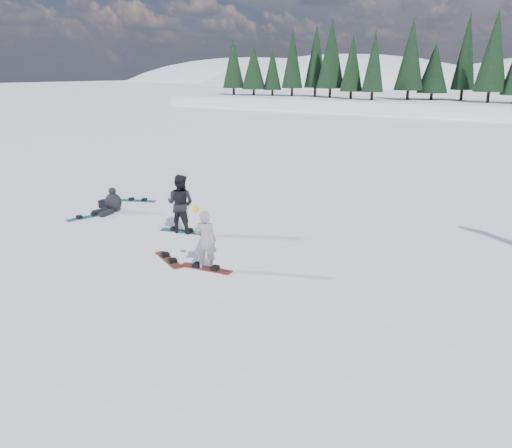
{
  "coord_description": "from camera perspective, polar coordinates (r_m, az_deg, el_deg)",
  "views": [
    {
      "loc": [
        9.17,
        -10.64,
        5.12
      ],
      "look_at": [
        2.0,
        0.28,
        1.1
      ],
      "focal_mm": 35.0,
      "sensor_mm": 36.0,
      "label": 1
    }
  ],
  "objects": [
    {
      "name": "snowboard_woman",
      "position": [
        13.57,
        -5.73,
        -5.09
      ],
      "size": [
        1.52,
        0.5,
        0.03
      ],
      "primitive_type": "cube",
      "rotation": [
        0.0,
        0.0,
        0.15
      ],
      "color": "maroon",
      "rests_on": "ground"
    },
    {
      "name": "snowboard_loose_b",
      "position": [
        14.33,
        -9.94,
        -4.05
      ],
      "size": [
        1.47,
        0.9,
        0.03
      ],
      "primitive_type": "cube",
      "rotation": [
        0.0,
        0.0,
        -0.45
      ],
      "color": "maroon",
      "rests_on": "ground"
    },
    {
      "name": "snowboarder_woman",
      "position": [
        13.29,
        -5.84,
        -1.84
      ],
      "size": [
        0.71,
        0.64,
        1.77
      ],
      "rotation": [
        0.0,
        0.0,
        3.67
      ],
      "color": "#949599",
      "rests_on": "ground"
    },
    {
      "name": "snowboard_loose_a",
      "position": [
        19.19,
        -18.77,
        0.75
      ],
      "size": [
        0.68,
        1.52,
        0.03
      ],
      "primitive_type": "cube",
      "rotation": [
        0.0,
        0.0,
        1.29
      ],
      "color": "teal",
      "rests_on": "ground"
    },
    {
      "name": "seated_rider",
      "position": [
        19.58,
        -16.13,
        2.35
      ],
      "size": [
        0.68,
        1.11,
        0.94
      ],
      "rotation": [
        0.0,
        0.0,
        0.01
      ],
      "color": "black",
      "rests_on": "ground"
    },
    {
      "name": "gear_bag",
      "position": [
        20.32,
        -16.83,
        2.2
      ],
      "size": [
        0.49,
        0.37,
        0.3
      ],
      "primitive_type": "cube",
      "rotation": [
        0.0,
        0.0,
        0.16
      ],
      "color": "black",
      "rests_on": "ground"
    },
    {
      "name": "snowboard_man",
      "position": [
        16.75,
        -8.5,
        -0.83
      ],
      "size": [
        1.52,
        0.65,
        0.03
      ],
      "primitive_type": "cube",
      "rotation": [
        0.0,
        0.0,
        0.26
      ],
      "color": "teal",
      "rests_on": "ground"
    },
    {
      "name": "ground",
      "position": [
        14.95,
        -7.04,
        -3.06
      ],
      "size": [
        420.0,
        420.0,
        0.0
      ],
      "primitive_type": "plane",
      "color": "white",
      "rests_on": "ground"
    },
    {
      "name": "snowboard_loose_c",
      "position": [
        21.05,
        -13.33,
        2.6
      ],
      "size": [
        1.49,
        0.85,
        0.03
      ],
      "primitive_type": "cube",
      "rotation": [
        0.0,
        0.0,
        0.41
      ],
      "color": "#186586",
      "rests_on": "ground"
    },
    {
      "name": "snowboarder_man",
      "position": [
        16.49,
        -8.64,
        2.32
      ],
      "size": [
        1.08,
        0.93,
        1.94
      ],
      "primitive_type": "imported",
      "rotation": [
        0.0,
        0.0,
        3.37
      ],
      "color": "black",
      "rests_on": "ground"
    }
  ]
}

